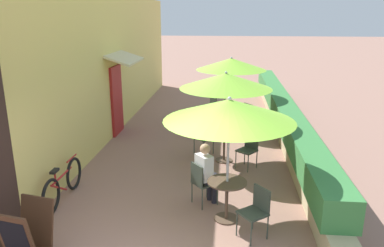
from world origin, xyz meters
TOP-DOWN VIEW (x-y plane):
  - cafe_facade_wall at (-2.54, 7.25)m, footprint 0.98×14.77m
  - planter_hedge at (2.75, 7.28)m, footprint 0.60×13.77m
  - patio_table_near at (1.05, 1.80)m, footprint 0.71×0.71m
  - patio_umbrella_near at (1.05, 1.80)m, footprint 2.24×2.24m
  - cafe_chair_near_left at (0.56, 2.30)m, footprint 0.56×0.56m
  - seated_patron_near_left at (0.64, 2.37)m, footprint 0.51×0.50m
  - cafe_chair_near_right at (1.54, 1.31)m, footprint 0.56×0.56m
  - patio_table_mid at (0.96, 4.64)m, footprint 0.71×0.71m
  - patio_umbrella_mid at (0.96, 4.64)m, footprint 2.24×2.24m
  - cafe_chair_mid_left at (0.36, 5.01)m, footprint 0.56×0.56m
  - cafe_chair_mid_right at (1.55, 4.27)m, footprint 0.56×0.56m
  - coffee_cup_mid at (1.05, 4.57)m, footprint 0.07×0.07m
  - patio_table_far at (1.09, 7.77)m, footprint 0.71×0.71m
  - patio_umbrella_far at (1.09, 7.77)m, footprint 2.24×2.24m
  - cafe_chair_far_left at (0.60, 8.27)m, footprint 0.56×0.56m
  - cafe_chair_far_right at (1.58, 7.27)m, footprint 0.56×0.56m
  - coffee_cup_far at (1.07, 7.84)m, footprint 0.07×0.07m
  - bicycle_leaning at (-2.20, 2.20)m, footprint 0.10×1.75m
  - menu_board at (-1.85, 0.22)m, footprint 0.68×0.73m

SIDE VIEW (x-z plane):
  - bicycle_leaning at x=-2.20m, z-range -0.03..0.75m
  - menu_board at x=-1.85m, z-range -0.01..0.98m
  - cafe_chair_near_left at x=0.56m, z-range 0.08..0.95m
  - cafe_chair_near_right at x=1.54m, z-range 0.08..0.95m
  - cafe_chair_mid_left at x=0.36m, z-range 0.08..0.95m
  - cafe_chair_mid_right at x=1.55m, z-range 0.08..0.95m
  - cafe_chair_far_left at x=0.60m, z-range 0.08..0.95m
  - cafe_chair_far_right at x=1.58m, z-range 0.08..0.95m
  - patio_table_near at x=1.05m, z-range 0.14..0.90m
  - patio_table_mid at x=0.96m, z-range 0.14..0.90m
  - patio_table_far at x=1.09m, z-range 0.14..0.90m
  - planter_hedge at x=2.75m, z-range 0.03..1.04m
  - seated_patron_near_left at x=0.64m, z-range 0.06..1.31m
  - coffee_cup_mid at x=1.05m, z-range 0.75..0.84m
  - coffee_cup_far at x=1.07m, z-range 0.75..0.84m
  - patio_umbrella_near at x=1.05m, z-range 0.91..3.20m
  - patio_umbrella_mid at x=0.96m, z-range 0.91..3.20m
  - patio_umbrella_far at x=1.09m, z-range 0.91..3.20m
  - cafe_facade_wall at x=-2.54m, z-range -0.01..4.19m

